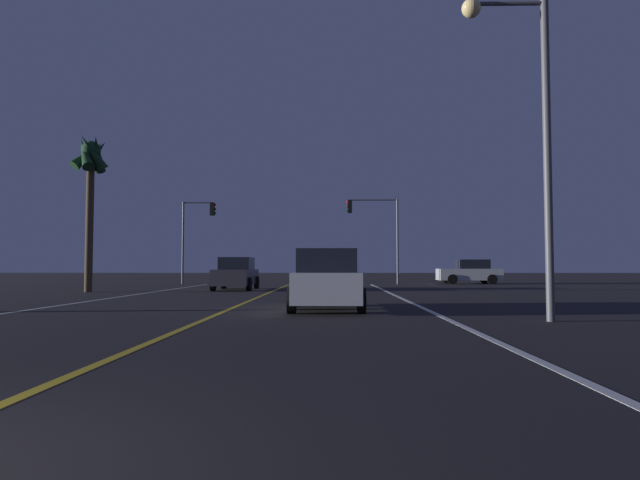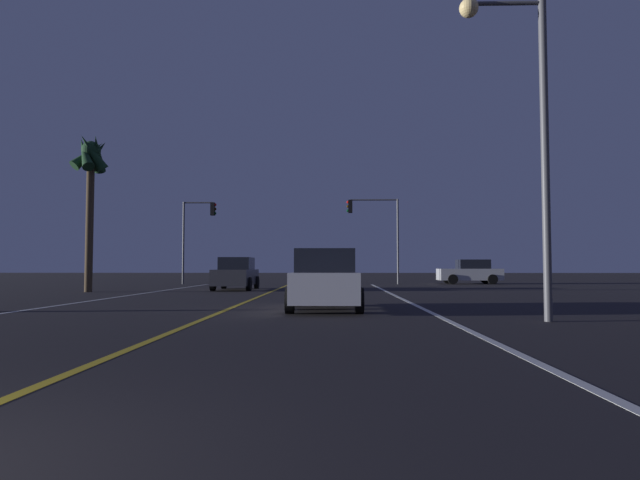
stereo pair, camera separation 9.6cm
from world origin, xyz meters
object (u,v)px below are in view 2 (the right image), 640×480
(car_crossing_side, at_px, (470,272))
(car_oncoming, at_px, (236,274))
(street_lamp_right_near, at_px, (524,111))
(traffic_light_near_left, at_px, (198,224))
(car_lead_same_lane, at_px, (325,281))
(traffic_light_near_right, at_px, (374,221))
(palm_tree_left_mid, at_px, (91,166))

(car_crossing_side, xyz_separation_m, car_oncoming, (-14.69, -9.83, 0.00))
(car_oncoming, bearing_deg, street_lamp_right_near, 30.48)
(traffic_light_near_left, distance_m, street_lamp_right_near, 28.57)
(car_lead_same_lane, relative_size, street_lamp_right_near, 0.58)
(car_crossing_side, relative_size, car_lead_same_lane, 1.00)
(traffic_light_near_right, relative_size, traffic_light_near_left, 1.03)
(car_crossing_side, bearing_deg, palm_tree_left_mid, 30.25)
(car_oncoming, height_order, traffic_light_near_right, traffic_light_near_right)
(car_oncoming, bearing_deg, car_crossing_side, 123.79)
(car_lead_same_lane, bearing_deg, traffic_light_near_right, -7.85)
(car_oncoming, height_order, palm_tree_left_mid, palm_tree_left_mid)
(traffic_light_near_left, relative_size, street_lamp_right_near, 0.77)
(traffic_light_near_right, distance_m, traffic_light_near_left, 12.21)
(car_crossing_side, height_order, traffic_light_near_right, traffic_light_near_right)
(car_lead_same_lane, bearing_deg, car_crossing_side, -23.32)
(car_lead_same_lane, relative_size, traffic_light_near_right, 0.73)
(street_lamp_right_near, bearing_deg, car_crossing_side, -101.49)
(traffic_light_near_left, height_order, palm_tree_left_mid, palm_tree_left_mid)
(car_oncoming, relative_size, traffic_light_near_left, 0.75)
(car_crossing_side, distance_m, traffic_light_near_right, 7.70)
(car_oncoming, xyz_separation_m, street_lamp_right_near, (9.44, -16.03, 3.90))
(car_lead_same_lane, height_order, traffic_light_near_right, traffic_light_near_right)
(car_crossing_side, height_order, traffic_light_near_left, traffic_light_near_left)
(car_lead_same_lane, height_order, car_oncoming, same)
(car_crossing_side, height_order, car_oncoming, same)
(traffic_light_near_left, bearing_deg, palm_tree_left_mid, -101.33)
(traffic_light_near_right, relative_size, palm_tree_left_mid, 0.77)
(traffic_light_near_left, xyz_separation_m, palm_tree_left_mid, (-2.33, -11.61, 1.89))
(car_oncoming, xyz_separation_m, traffic_light_near_left, (-4.30, 9.01, 3.37))
(car_oncoming, distance_m, street_lamp_right_near, 19.01)
(traffic_light_near_right, bearing_deg, car_lead_same_lane, 82.15)
(car_crossing_side, distance_m, car_oncoming, 17.68)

